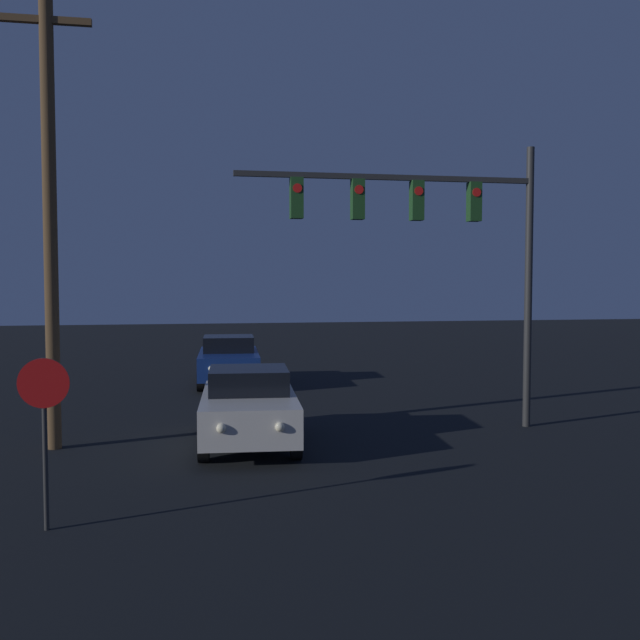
% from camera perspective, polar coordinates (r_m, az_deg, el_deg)
% --- Properties ---
extents(car_near, '(2.20, 4.25, 1.62)m').
position_cam_1_polar(car_near, '(15.21, -5.71, -6.90)').
color(car_near, beige).
rests_on(car_near, ground_plane).
extents(car_far, '(2.16, 4.23, 1.62)m').
position_cam_1_polar(car_far, '(23.97, -7.31, -3.21)').
color(car_far, navy).
rests_on(car_far, ground_plane).
extents(traffic_signal_mast, '(7.03, 0.30, 6.61)m').
position_cam_1_polar(traffic_signal_mast, '(16.74, 9.52, 7.22)').
color(traffic_signal_mast, '#2D2D2D').
rests_on(traffic_signal_mast, ground_plane).
extents(stop_sign, '(0.69, 0.07, 2.42)m').
position_cam_1_polar(stop_sign, '(10.65, -21.20, -6.80)').
color(stop_sign, '#2D2D2D').
rests_on(stop_sign, ground_plane).
extents(utility_pole, '(1.77, 0.28, 9.69)m').
position_cam_1_polar(utility_pole, '(15.70, -20.81, 8.55)').
color(utility_pole, brown).
rests_on(utility_pole, ground_plane).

